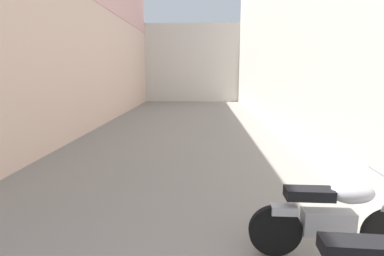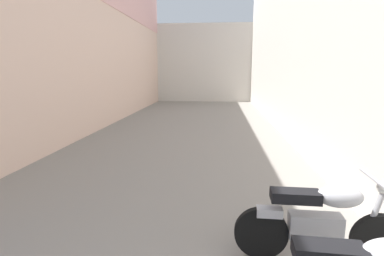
{
  "view_description": "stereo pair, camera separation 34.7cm",
  "coord_description": "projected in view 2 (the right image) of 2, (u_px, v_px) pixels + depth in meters",
  "views": [
    {
      "loc": [
        0.76,
        1.16,
        2.1
      ],
      "look_at": [
        0.53,
        7.44,
        0.91
      ],
      "focal_mm": 28.42,
      "sensor_mm": 36.0,
      "label": 1
    },
    {
      "loc": [
        1.11,
        1.18,
        2.1
      ],
      "look_at": [
        0.53,
        7.44,
        0.91
      ],
      "focal_mm": 28.42,
      "sensor_mm": 36.0,
      "label": 2
    }
  ],
  "objects": [
    {
      "name": "ground_plane",
      "position": [
        178.0,
        150.0,
        8.16
      ],
      "size": [
        38.04,
        38.04,
        0.0
      ],
      "primitive_type": "plane",
      "color": "gray"
    },
    {
      "name": "motorcycle_fourth",
      "position": [
        321.0,
        220.0,
        3.3
      ],
      "size": [
        1.85,
        0.58,
        1.04
      ],
      "color": "black",
      "rests_on": "ground"
    },
    {
      "name": "building_left",
      "position": [
        80.0,
        6.0,
        9.62
      ],
      "size": [
        0.45,
        22.04,
        8.13
      ],
      "color": "beige",
      "rests_on": "ground"
    },
    {
      "name": "building_far_end",
      "position": [
        205.0,
        63.0,
        21.39
      ],
      "size": [
        9.34,
        2.0,
        5.19
      ],
      "primitive_type": "cube",
      "color": "beige",
      "rests_on": "ground"
    },
    {
      "name": "building_right",
      "position": [
        297.0,
        17.0,
        9.13
      ],
      "size": [
        0.45,
        22.04,
        7.34
      ],
      "color": "beige",
      "rests_on": "ground"
    }
  ]
}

